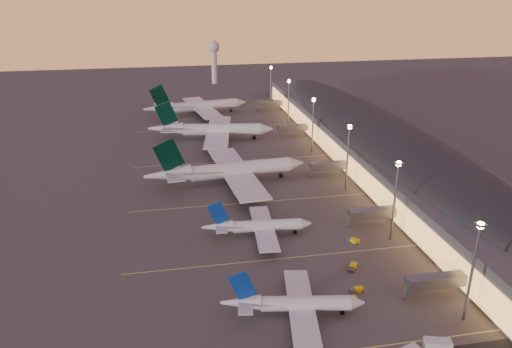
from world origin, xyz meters
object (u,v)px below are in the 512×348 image
object	(u,v)px
baggage_tug_d	(353,267)
airliner_wide_far	(196,107)
radar_tower	(214,55)
baggage_tug_b	(357,289)
airliner_narrow_south	(293,304)
airliner_wide_near	(227,171)
airliner_wide_mid	(211,130)
catering_truck_b	(439,347)
baggage_tug_a	(351,299)
baggage_tug_c	(353,241)
airliner_narrow_north	(257,226)

from	to	relation	value
baggage_tug_d	airliner_wide_far	bearing A→B (deg)	44.04
radar_tower	baggage_tug_b	world-z (taller)	radar_tower
airliner_narrow_south	airliner_wide_far	xyz separation A→B (m)	(-8.00, 195.70, 1.92)
airliner_wide_near	airliner_wide_mid	size ratio (longest dim) A/B	1.03
airliner_wide_mid	catering_truck_b	xyz separation A→B (m)	(31.91, -163.61, -3.52)
baggage_tug_a	airliner_wide_near	bearing A→B (deg)	98.96
baggage_tug_a	baggage_tug_c	bearing A→B (deg)	63.22
airliner_wide_far	airliner_narrow_north	bearing A→B (deg)	-97.20
airliner_narrow_south	airliner_wide_near	distance (m)	85.85
airliner_wide_far	baggage_tug_b	bearing A→B (deg)	-91.81
airliner_narrow_north	airliner_wide_mid	distance (m)	103.97
airliner_wide_near	airliner_wide_far	distance (m)	110.04
airliner_wide_near	catering_truck_b	xyz separation A→B (m)	(31.61, -104.50, -3.66)
airliner_narrow_south	airliner_wide_far	size ratio (longest dim) A/B	0.56
baggage_tug_b	catering_truck_b	world-z (taller)	catering_truck_b
airliner_narrow_south	baggage_tug_a	bearing A→B (deg)	20.36
airliner_narrow_south	catering_truck_b	bearing A→B (deg)	-24.80
airliner_narrow_north	baggage_tug_b	xyz separation A→B (m)	(19.59, -34.52, -2.72)
airliner_narrow_south	airliner_wide_near	bearing A→B (deg)	102.49
airliner_narrow_north	airliner_wide_near	distance (m)	44.96
airliner_wide_mid	catering_truck_b	world-z (taller)	airliner_wide_mid
airliner_narrow_south	baggage_tug_d	size ratio (longest dim) A/B	7.86
airliner_narrow_south	baggage_tug_d	bearing A→B (deg)	47.46
baggage_tug_c	airliner_narrow_south	bearing A→B (deg)	-96.42
radar_tower	airliner_wide_near	bearing A→B (deg)	-94.90
baggage_tug_a	catering_truck_b	xyz separation A→B (m)	(11.53, -21.78, 1.20)
airliner_narrow_north	baggage_tug_a	world-z (taller)	airliner_narrow_north
airliner_wide_near	baggage_tug_b	xyz separation A→B (m)	(23.06, -79.30, -4.80)
airliner_wide_far	catering_truck_b	size ratio (longest dim) A/B	9.33
baggage_tug_c	catering_truck_b	distance (m)	49.91
baggage_tug_a	baggage_tug_d	distance (m)	14.95
airliner_narrow_north	airliner_narrow_south	bearing A→B (deg)	-84.38
airliner_narrow_north	baggage_tug_d	size ratio (longest dim) A/B	7.92
baggage_tug_c	radar_tower	bearing A→B (deg)	127.87
airliner_wide_far	baggage_tug_b	xyz separation A→B (m)	(26.82, -189.28, -4.62)
baggage_tug_c	airliner_narrow_north	bearing A→B (deg)	-164.52
airliner_narrow_south	airliner_wide_near	world-z (taller)	airliner_wide_near
radar_tower	baggage_tug_d	size ratio (longest dim) A/B	7.41
airliner_narrow_north	airliner_wide_mid	xyz separation A→B (m)	(-3.76, 103.88, 1.94)
airliner_narrow_south	airliner_wide_mid	world-z (taller)	airliner_wide_mid
airliner_narrow_north	airliner_wide_far	bearing A→B (deg)	97.21
baggage_tug_a	airliner_wide_far	bearing A→B (deg)	92.37
airliner_narrow_north	radar_tower	xyz separation A→B (m)	(14.12, 249.80, 18.67)
airliner_wide_mid	airliner_wide_far	size ratio (longest dim) A/B	1.01
airliner_wide_near	baggage_tug_c	xyz separation A→B (m)	(31.50, -54.61, -4.73)
airliner_narrow_north	airliner_wide_far	xyz separation A→B (m)	(-7.22, 154.75, 1.90)
radar_tower	catering_truck_b	size ratio (longest dim) A/B	4.91
airliner_wide_mid	baggage_tug_a	distance (m)	143.37
airliner_wide_far	catering_truck_b	xyz separation A→B (m)	(35.37, -214.48, -3.47)
airliner_wide_near	baggage_tug_d	size ratio (longest dim) A/B	14.64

